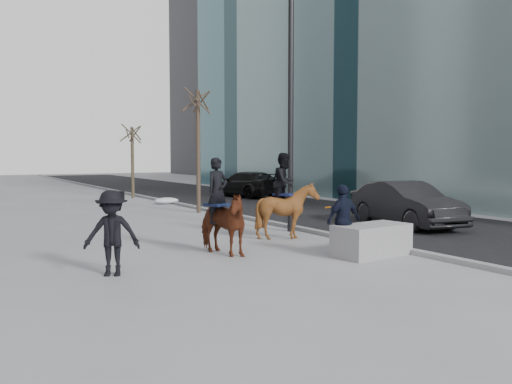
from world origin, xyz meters
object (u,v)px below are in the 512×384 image
car_near (406,204)px  mounted_left (220,219)px  planter (372,240)px  mounted_right (287,204)px

car_near → mounted_left: size_ratio=1.96×
car_near → mounted_left: 8.03m
planter → mounted_left: bearing=147.2°
mounted_left → mounted_right: (2.85, 1.28, 0.12)m
car_near → mounted_right: bearing=-168.3°
planter → car_near: 5.92m
mounted_left → mounted_right: 3.12m
mounted_left → mounted_right: mounted_right is taller
mounted_left → planter: bearing=-32.8°
car_near → mounted_left: mounted_left is taller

